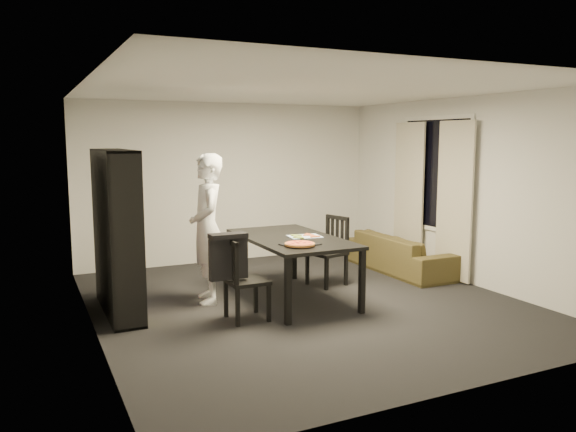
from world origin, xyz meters
name	(u,v)px	position (x,y,z in m)	size (l,w,h in m)	color
room	(306,199)	(0.00, 0.00, 1.30)	(5.01, 5.51, 2.61)	black
window_pane	(436,174)	(2.48, 0.60, 1.50)	(0.02, 1.40, 1.60)	black
window_frame	(435,174)	(2.48, 0.60, 1.50)	(0.03, 1.52, 1.72)	white
curtain_left	(454,201)	(2.40, 0.08, 1.15)	(0.03, 0.70, 2.25)	#BEB8A2
curtain_right	(409,194)	(2.40, 1.12, 1.15)	(0.03, 0.70, 2.25)	#BEB8A2
bookshelf	(117,232)	(-2.16, 0.60, 0.95)	(0.35, 1.50, 1.90)	black
dining_table	(291,243)	(-0.09, 0.23, 0.72)	(1.06, 1.90, 0.79)	black
chair_left	(239,274)	(-0.99, -0.31, 0.53)	(0.44, 0.44, 0.93)	black
chair_right	(332,246)	(0.74, 0.65, 0.54)	(0.54, 0.54, 0.95)	black
draped_jacket	(228,254)	(-1.12, -0.31, 0.77)	(0.43, 0.19, 0.51)	black
person	(207,229)	(-1.08, 0.57, 0.92)	(0.67, 0.44, 1.85)	white
baking_tray	(300,244)	(-0.22, -0.27, 0.80)	(0.40, 0.32, 0.01)	black
pepperoni_pizza	(300,244)	(-0.26, -0.35, 0.82)	(0.35, 0.35, 0.03)	#A66430
kitchen_towel	(305,236)	(0.08, 0.18, 0.80)	(0.40, 0.30, 0.01)	silver
pizza_slices	(304,236)	(0.06, 0.17, 0.81)	(0.37, 0.31, 0.01)	gold
sofa	(401,253)	(2.08, 0.85, 0.28)	(1.94, 0.76, 0.57)	#3B3117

